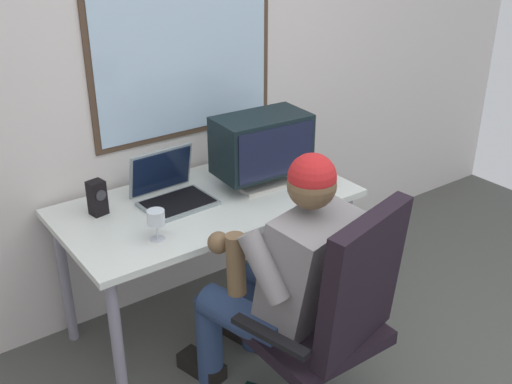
% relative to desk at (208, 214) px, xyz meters
% --- Properties ---
extents(wall_rear, '(5.38, 0.08, 2.75)m').
position_rel_desk_xyz_m(wall_rear, '(0.08, 0.43, 0.72)').
color(wall_rear, silver).
rests_on(wall_rear, ground).
extents(desk, '(1.42, 0.75, 0.73)m').
position_rel_desk_xyz_m(desk, '(0.00, 0.00, 0.00)').
color(desk, gray).
rests_on(desk, ground).
extents(office_chair, '(0.66, 0.59, 1.04)m').
position_rel_desk_xyz_m(office_chair, '(0.06, -0.86, -0.08)').
color(office_chair, black).
rests_on(office_chair, ground).
extents(person_seated, '(0.62, 0.82, 1.20)m').
position_rel_desk_xyz_m(person_seated, '(-0.00, -0.60, -0.03)').
color(person_seated, navy).
rests_on(person_seated, ground).
extents(crt_monitor, '(0.48, 0.29, 0.36)m').
position_rel_desk_xyz_m(crt_monitor, '(0.32, -0.01, 0.29)').
color(crt_monitor, beige).
rests_on(crt_monitor, desk).
extents(laptop, '(0.34, 0.31, 0.24)m').
position_rel_desk_xyz_m(laptop, '(-0.15, 0.09, 0.14)').
color(laptop, gray).
rests_on(laptop, desk).
extents(wine_glass, '(0.08, 0.08, 0.14)m').
position_rel_desk_xyz_m(wine_glass, '(-0.37, -0.20, 0.18)').
color(wine_glass, silver).
rests_on(wine_glass, desk).
extents(desk_speaker, '(0.08, 0.08, 0.16)m').
position_rel_desk_xyz_m(desk_speaker, '(-0.48, 0.16, 0.16)').
color(desk_speaker, black).
rests_on(desk_speaker, desk).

